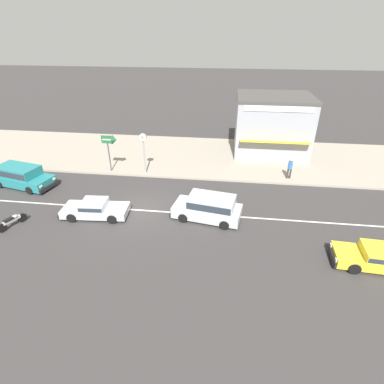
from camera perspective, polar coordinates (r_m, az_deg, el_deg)
The scene contains 12 objects.
ground_plane at distance 20.42m, azimuth -10.00°, elevation -3.41°, with size 160.00×160.00×0.00m, color #383535.
lane_centre_stripe at distance 20.42m, azimuth -10.00°, elevation -3.40°, with size 50.40×0.14×0.01m, color silver.
kerb_strip at distance 29.03m, azimuth -4.58°, elevation 7.19°, with size 68.00×10.00×0.15m, color #9E9384.
sedan_yellow_0 at distance 18.18m, azimuth 32.02°, elevation -10.50°, with size 4.56×2.05×1.06m.
minivan_silver_2 at distance 18.89m, azimuth 3.24°, elevation -2.83°, with size 4.60×2.58×1.56m.
sedan_silver_3 at distance 20.26m, azimuth -18.01°, elevation -3.02°, with size 4.36×2.01×1.06m.
minivan_teal_5 at distance 26.34m, azimuth -29.82°, elevation 2.77°, with size 5.14×2.90×1.56m.
motorcycle_0 at distance 21.35m, azimuth -31.05°, elevation -4.70°, with size 0.92×1.72×0.80m.
street_clock at distance 24.29m, azimuth -9.23°, elevation 8.90°, with size 0.58×0.22×3.37m.
arrow_signboard at distance 25.09m, azimuth -14.86°, elevation 9.26°, with size 1.27×0.70×3.09m.
pedestrian_mid_kerb at distance 24.82m, azimuth 18.17°, elevation 4.54°, with size 0.34×0.34×1.67m.
shopfront_corner_warung at distance 29.49m, azimuth 14.96°, elevation 12.29°, with size 6.73×6.42×5.31m.
Camera 1 is at (5.62, -16.42, 10.76)m, focal length 28.00 mm.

